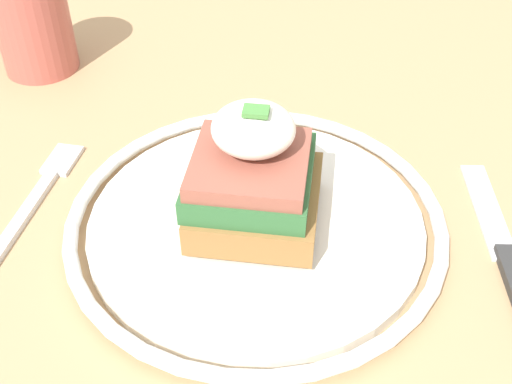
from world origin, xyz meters
TOP-DOWN VIEW (x-y plane):
  - dining_table at (0.00, 0.00)m, footprint 0.87×0.82m
  - plate at (-0.03, -0.02)m, footprint 0.26×0.26m
  - sandwich at (-0.03, -0.02)m, footprint 0.09×0.12m
  - fork at (-0.20, -0.01)m, footprint 0.02×0.15m
  - knife at (0.14, -0.03)m, footprint 0.04×0.19m
  - cup at (-0.27, 0.18)m, footprint 0.07×0.07m

SIDE VIEW (x-z plane):
  - dining_table at x=0.00m, z-range 0.24..0.97m
  - fork at x=-0.20m, z-range 0.72..0.73m
  - knife at x=0.14m, z-range 0.72..0.73m
  - plate at x=-0.03m, z-range 0.72..0.74m
  - sandwich at x=-0.03m, z-range 0.73..0.81m
  - cup at x=-0.27m, z-range 0.72..0.82m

